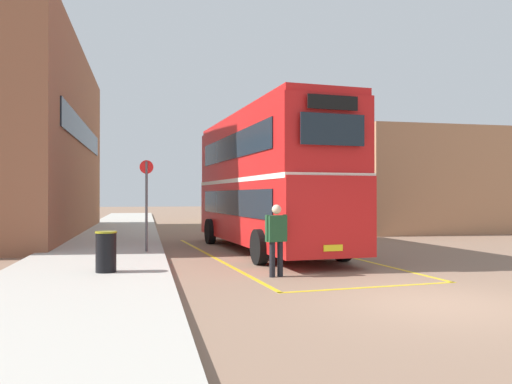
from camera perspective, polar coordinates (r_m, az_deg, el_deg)
name	(u,v)px	position (r m, az deg, el deg)	size (l,w,h in m)	color
ground_plane	(259,238)	(23.39, 0.35, -5.16)	(135.60, 135.60, 0.00)	#846651
sidewalk_left	(115,235)	(25.25, -15.48, -4.63)	(4.00, 57.60, 0.14)	#B2ADA3
brick_building_left	(7,142)	(27.30, -26.09, 5.09)	(7.04, 18.60, 9.07)	brown
depot_building_right	(388,183)	(32.59, 14.52, 0.99)	(8.26, 13.92, 5.45)	#AD7A56
double_decker_bus	(266,179)	(17.79, 1.14, 1.44)	(3.51, 10.73, 4.75)	black
single_deck_bus	(256,200)	(37.99, 0.04, -0.85)	(2.81, 9.45, 3.02)	black
pedestrian_boarding	(276,235)	(12.21, 2.28, -4.81)	(0.56, 0.35, 1.73)	black
litter_bin	(106,252)	(12.56, -16.44, -6.41)	(0.50, 0.50, 0.96)	black
bus_stop_sign	(146,197)	(16.83, -12.16, -0.55)	(0.44, 0.08, 2.95)	#4C4C51
bay_marking_yellow	(283,258)	(16.03, 3.06, -7.34)	(5.32, 12.91, 0.01)	gold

